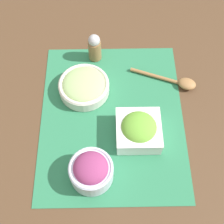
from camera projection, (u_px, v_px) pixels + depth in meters
ground_plane at (112, 117)px, 1.00m from camera, size 3.00×3.00×0.00m
placemat at (112, 117)px, 1.00m from camera, size 0.57×0.45×0.00m
cucumber_bowl at (84, 86)px, 1.02m from camera, size 0.17×0.17×0.06m
onion_bowl at (91, 170)px, 0.86m from camera, size 0.12×0.12×0.09m
lettuce_bowl at (139, 130)px, 0.93m from camera, size 0.13×0.13×0.08m
wooden_spoon at (178, 82)px, 1.05m from camera, size 0.11×0.22×0.03m
pepper_shaker at (95, 47)px, 1.07m from camera, size 0.05×0.05×0.11m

